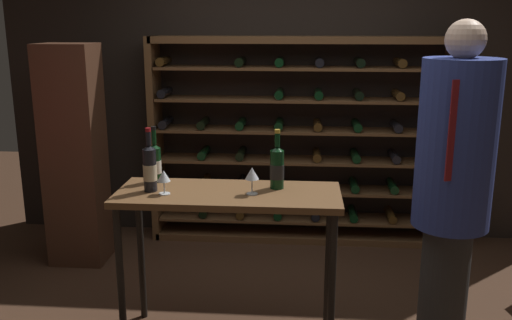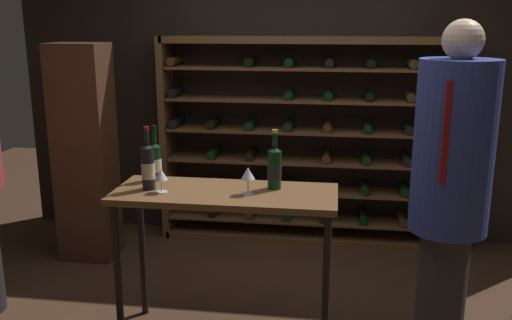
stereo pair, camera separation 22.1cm
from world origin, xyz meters
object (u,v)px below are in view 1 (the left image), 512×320
Objects in this scene: person_bystander_red_print at (453,183)px; wine_glass_stemmed_left at (252,175)px; wine_bottle_amber_reserve at (277,167)px; wine_bottle_red_label at (155,163)px; wine_rack at (299,143)px; wine_glass_stemmed_right at (164,177)px; display_cabinet at (75,156)px; tasting_table at (229,211)px; wine_bottle_green_slim at (150,168)px.

person_bystander_red_print is 1.12m from wine_glass_stemmed_left.
wine_bottle_amber_reserve reaches higher than wine_bottle_red_label.
person_bystander_red_print is 5.43× the size of wine_bottle_amber_reserve.
wine_glass_stemmed_right is (-0.78, -1.80, 0.17)m from wine_rack.
person_bystander_red_print reaches higher than wine_rack.
person_bystander_red_print reaches higher than wine_glass_stemmed_right.
wine_glass_stemmed_left is (-0.14, -0.13, -0.01)m from wine_bottle_amber_reserve.
display_cabinet is at bearing 131.25° from wine_glass_stemmed_right.
wine_bottle_red_label is 0.67m from wine_glass_stemmed_left.
tasting_table is 0.57m from wine_bottle_red_label.
wine_bottle_amber_reserve is at bearing 18.53° from tasting_table.
person_bystander_red_print is at bearing -65.40° from wine_rack.
tasting_table is 0.68× the size of person_bystander_red_print.
person_bystander_red_print is 1.78m from wine_bottle_red_label.
wine_glass_stemmed_right is (0.12, -0.25, -0.02)m from wine_bottle_red_label.
wine_bottle_amber_reserve is 0.78m from wine_bottle_red_label.
wine_bottle_green_slim is 0.12m from wine_glass_stemmed_right.
wine_bottle_amber_reserve is 0.19m from wine_glass_stemmed_left.
wine_glass_stemmed_left reaches higher than wine_glass_stemmed_right.
wine_bottle_green_slim reaches higher than wine_glass_stemmed_left.
wine_glass_stemmed_left is (1.55, -1.14, 0.20)m from display_cabinet.
person_bystander_red_print is 2.95m from display_cabinet.
tasting_table is 3.77× the size of wine_bottle_red_label.
wine_bottle_amber_reserve is (0.29, 0.10, 0.25)m from tasting_table.
person_bystander_red_print is 13.68× the size of wine_glass_stemmed_right.
wine_glass_stemmed_left is (0.63, -0.21, -0.01)m from wine_bottle_red_label.
display_cabinet is at bearing 129.81° from wine_bottle_green_slim.
wine_bottle_amber_reserve is at bearing 43.50° from wine_glass_stemmed_left.
wine_rack is at bearing 66.44° from wine_glass_stemmed_right.
person_bystander_red_print reaches higher than wine_bottle_green_slim.
person_bystander_red_print is 1.01m from wine_bottle_amber_reserve.
wine_glass_stemmed_right is 0.52m from wine_glass_stemmed_left.
wine_glass_stemmed_right is at bearing -165.24° from wine_bottle_amber_reserve.
display_cabinet is (-2.67, 1.24, -0.20)m from person_bystander_red_print.
wine_bottle_red_label is at bearing -45.33° from display_cabinet.
tasting_table is at bearing -161.47° from wine_bottle_amber_reserve.
wine_bottle_red_label is 2.46× the size of wine_glass_stemmed_right.
tasting_table is at bearing 152.30° from person_bystander_red_print.
wine_glass_stemmed_left is (-0.27, -1.76, 0.18)m from wine_rack.
person_bystander_red_print is (0.85, -1.86, 0.19)m from wine_rack.
display_cabinet is at bearing -161.30° from wine_rack.
tasting_table is at bearing 2.78° from wine_bottle_green_slim.
wine_rack is 1.97× the size of tasting_table.
wine_rack is 1.77m from tasting_table.
wine_bottle_amber_reserve is 2.52× the size of wine_glass_stemmed_right.
wine_glass_stemmed_left reaches higher than tasting_table.
tasting_table is 0.39m from wine_bottle_amber_reserve.
tasting_table is 3.68× the size of wine_bottle_amber_reserve.
wine_rack is 7.26× the size of wine_bottle_amber_reserve.
wine_glass_stemmed_left is (-1.12, 0.10, -0.00)m from person_bystander_red_print.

